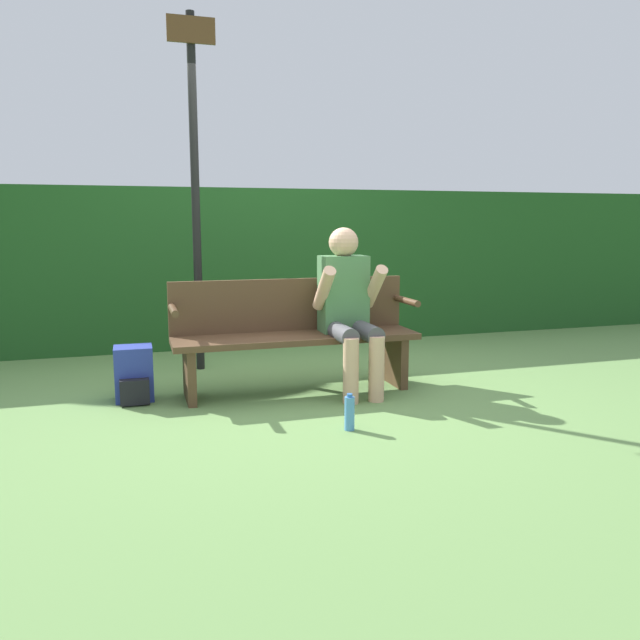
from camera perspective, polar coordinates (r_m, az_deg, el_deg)
The scene contains 8 objects.
ground_plane at distance 4.68m, azimuth -2.13°, elevation -6.55°, with size 40.00×40.00×0.00m, color #668E4C.
hedge_back at distance 6.47m, azimuth -6.69°, elevation 4.81°, with size 12.00×0.44×1.58m.
park_bench at distance 4.64m, azimuth -2.36°, elevation -1.20°, with size 1.81×0.45×0.83m.
person_seated at distance 4.60m, azimuth 2.57°, elevation 1.58°, with size 0.48×0.61×1.21m.
backpack at distance 4.60m, azimuth -16.64°, elevation -4.86°, with size 0.26×0.30×0.39m.
water_bottle at distance 3.82m, azimuth 2.72°, elevation -8.49°, with size 0.06×0.06×0.23m.
signpost at distance 5.35m, azimuth -11.35°, elevation 12.52°, with size 0.38×0.09×2.90m.
parked_car at distance 19.20m, azimuth -1.62°, elevation 7.08°, with size 2.75×4.19×1.31m.
Camera 1 is at (-1.15, -4.36, 1.25)m, focal length 35.00 mm.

